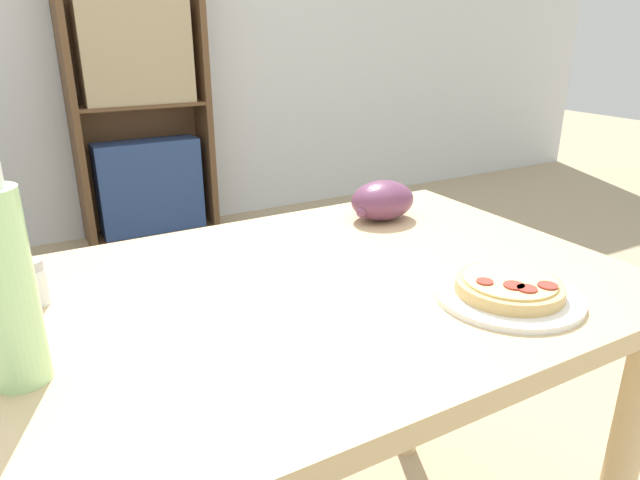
{
  "coord_description": "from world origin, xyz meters",
  "views": [
    {
      "loc": [
        -0.49,
        -0.83,
        1.17
      ],
      "look_at": [
        -0.04,
        -0.05,
        0.83
      ],
      "focal_mm": 32.0,
      "sensor_mm": 36.0,
      "label": 1
    }
  ],
  "objects": [
    {
      "name": "bookshelf",
      "position": [
        0.24,
        2.47,
        0.7
      ],
      "size": [
        0.75,
        0.25,
        1.53
      ],
      "color": "brown",
      "rests_on": "ground_plane"
    },
    {
      "name": "grape_bunch",
      "position": [
        0.22,
        0.14,
        0.82
      ],
      "size": [
        0.15,
        0.12,
        0.09
      ],
      "color": "#6B3856",
      "rests_on": "dining_table"
    },
    {
      "name": "dining_table",
      "position": [
        -0.07,
        -0.08,
        0.65
      ],
      "size": [
        1.06,
        0.73,
        0.77
      ],
      "color": "#D1B27F",
      "rests_on": "ground_plane"
    },
    {
      "name": "wall_back",
      "position": [
        0.0,
        2.62,
        1.3
      ],
      "size": [
        8.0,
        0.05,
        2.6
      ],
      "color": "silver",
      "rests_on": "ground_plane"
    },
    {
      "name": "pizza_on_plate",
      "position": [
        0.16,
        -0.28,
        0.79
      ],
      "size": [
        0.23,
        0.23,
        0.04
      ],
      "color": "white",
      "rests_on": "dining_table"
    },
    {
      "name": "salt_shaker",
      "position": [
        -0.48,
        0.06,
        0.81
      ],
      "size": [
        0.03,
        0.03,
        0.07
      ],
      "color": "white",
      "rests_on": "dining_table"
    },
    {
      "name": "drink_bottle",
      "position": [
        -0.51,
        -0.15,
        0.9
      ],
      "size": [
        0.07,
        0.07,
        0.27
      ],
      "color": "#B7EAA3",
      "rests_on": "dining_table"
    }
  ]
}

